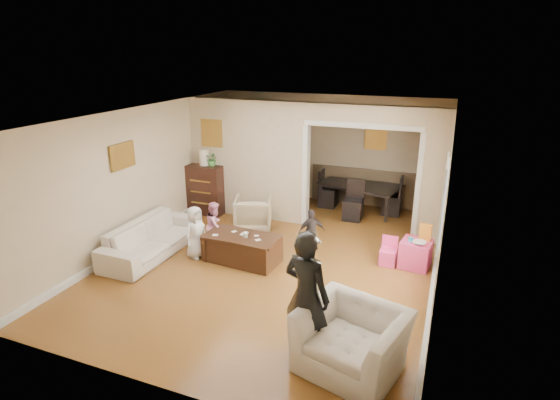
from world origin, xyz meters
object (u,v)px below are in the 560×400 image
at_px(child_kneel_a, 196,232).
at_px(child_toddler, 311,232).
at_px(play_table, 415,254).
at_px(table_lamp, 204,157).
at_px(dresser, 206,189).
at_px(coffee_table, 242,248).
at_px(child_kneel_b, 215,226).
at_px(sofa, 152,238).
at_px(cyan_cup, 411,239).
at_px(armchair_front, 352,340).
at_px(armchair_back, 253,213).
at_px(dining_table, 359,197).
at_px(coffee_cup, 246,235).
at_px(adult_person, 307,296).

relative_size(child_kneel_a, child_toddler, 1.12).
bearing_deg(play_table, table_lamp, 167.93).
bearing_deg(play_table, dresser, 167.93).
distance_m(dresser, play_table, 4.86).
bearing_deg(dresser, child_toddler, -22.11).
distance_m(dresser, table_lamp, 0.75).
height_order(coffee_table, child_kneel_b, child_kneel_b).
relative_size(sofa, cyan_cup, 26.62).
bearing_deg(coffee_table, armchair_front, -40.17).
relative_size(armchair_back, child_toddler, 0.88).
distance_m(armchair_back, table_lamp, 1.77).
bearing_deg(dining_table, cyan_cup, -48.30).
xyz_separation_m(armchair_back, coffee_cup, (0.54, -1.49, 0.19)).
relative_size(armchair_back, child_kneel_b, 0.82).
height_order(cyan_cup, dining_table, dining_table).
bearing_deg(coffee_cup, coffee_table, 153.43).
bearing_deg(dresser, adult_person, -46.91).
height_order(armchair_back, play_table, armchair_back).
distance_m(table_lamp, play_table, 4.97).
xyz_separation_m(sofa, armchair_back, (1.23, 1.77, 0.04)).
height_order(table_lamp, coffee_cup, table_lamp).
distance_m(sofa, child_kneel_b, 1.17).
height_order(adult_person, child_kneel_b, adult_person).
bearing_deg(dining_table, armchair_back, -120.74).
distance_m(coffee_cup, cyan_cup, 2.85).
bearing_deg(armchair_back, child_kneel_b, 57.46).
xyz_separation_m(dresser, cyan_cup, (4.64, -1.06, -0.05)).
distance_m(sofa, table_lamp, 2.48).
height_order(table_lamp, cyan_cup, table_lamp).
bearing_deg(child_kneel_b, dining_table, -49.54).
height_order(child_kneel_a, child_toddler, child_kneel_a).
height_order(table_lamp, child_toddler, table_lamp).
relative_size(armchair_back, dresser, 0.67).
distance_m(sofa, child_toddler, 2.93).
bearing_deg(sofa, table_lamp, 4.91).
height_order(sofa, cyan_cup, sofa).
height_order(coffee_cup, adult_person, adult_person).
bearing_deg(play_table, cyan_cup, -153.43).
bearing_deg(child_toddler, coffee_table, 0.15).
distance_m(sofa, adult_person, 3.96).
bearing_deg(child_toddler, armchair_front, 80.85).
bearing_deg(cyan_cup, sofa, -164.99).
height_order(table_lamp, coffee_table, table_lamp).
height_order(armchair_front, coffee_cup, armchair_front).
distance_m(play_table, child_kneel_b, 3.65).
distance_m(armchair_back, armchair_front, 4.52).
relative_size(play_table, child_kneel_b, 0.53).
bearing_deg(armchair_back, coffee_cup, 90.26).
bearing_deg(armchair_front, child_kneel_a, 165.02).
height_order(sofa, armchair_front, armchair_front).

